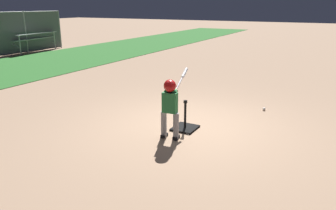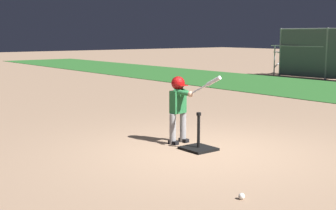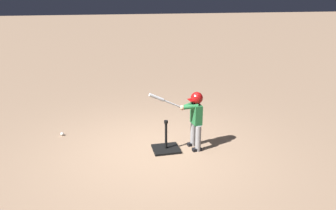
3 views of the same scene
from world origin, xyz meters
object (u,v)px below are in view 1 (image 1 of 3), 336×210
at_px(batting_tee, 185,126).
at_px(bleachers_right_center, 27,42).
at_px(baseball, 264,109).
at_px(batter_child, 171,101).

xyz_separation_m(batting_tee, bleachers_right_center, (6.56, 12.65, 0.43)).
bearing_deg(baseball, batter_child, 154.82).
distance_m(batter_child, bleachers_right_center, 14.46).
height_order(batter_child, bleachers_right_center, batter_child).
distance_m(baseball, bleachers_right_center, 14.54).
bearing_deg(baseball, batting_tee, 150.24).
height_order(batter_child, baseball, batter_child).
relative_size(batter_child, baseball, 16.48).
xyz_separation_m(batting_tee, baseball, (2.03, -1.16, -0.03)).
height_order(batting_tee, baseball, batting_tee).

